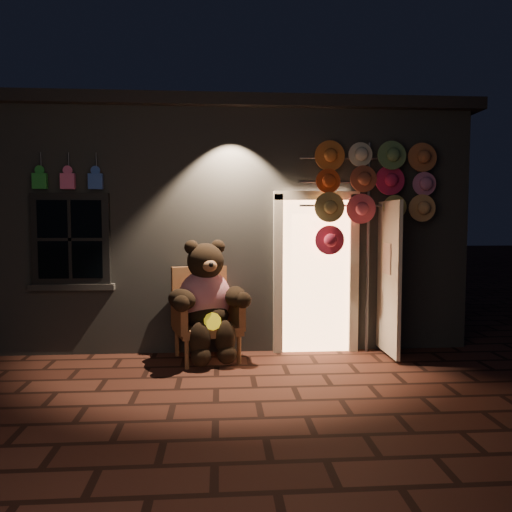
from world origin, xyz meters
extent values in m
plane|color=#4F281E|center=(0.00, 0.00, 0.00)|extent=(60.00, 60.00, 0.00)
cube|color=slate|center=(0.00, 4.00, 1.65)|extent=(7.00, 5.00, 3.30)
cube|color=black|center=(0.00, 4.00, 3.38)|extent=(7.30, 5.30, 0.16)
cube|color=black|center=(-1.90, 1.46, 1.55)|extent=(1.00, 0.10, 1.20)
cube|color=black|center=(-1.90, 1.43, 1.55)|extent=(0.82, 0.06, 1.02)
cube|color=slate|center=(-1.90, 1.46, 0.92)|extent=(1.10, 0.14, 0.08)
cube|color=#FFB272|center=(1.35, 1.48, 1.05)|extent=(0.92, 0.10, 2.10)
cube|color=beige|center=(0.83, 1.44, 1.05)|extent=(0.12, 0.12, 2.20)
cube|color=beige|center=(1.87, 1.44, 1.05)|extent=(0.12, 0.12, 2.20)
cube|color=beige|center=(1.35, 1.44, 2.13)|extent=(1.16, 0.12, 0.12)
cube|color=beige|center=(2.25, 1.10, 1.05)|extent=(0.05, 0.80, 2.00)
cube|color=green|center=(-2.25, 1.38, 2.30)|extent=(0.18, 0.07, 0.20)
cylinder|color=#59595E|center=(-2.25, 1.44, 2.55)|extent=(0.02, 0.02, 0.25)
cube|color=pink|center=(-1.90, 1.38, 2.30)|extent=(0.18, 0.07, 0.20)
cylinder|color=#59595E|center=(-1.90, 1.44, 2.55)|extent=(0.02, 0.02, 0.25)
cube|color=#3458B8|center=(-1.55, 1.38, 2.30)|extent=(0.18, 0.07, 0.20)
cylinder|color=#59595E|center=(-1.55, 1.44, 2.55)|extent=(0.02, 0.02, 0.25)
cube|color=#A1643E|center=(-0.12, 1.13, 0.41)|extent=(0.94, 0.90, 0.11)
cube|color=#A1643E|center=(-0.21, 1.45, 0.80)|extent=(0.77, 0.30, 0.77)
cube|color=#A1643E|center=(-0.47, 1.01, 0.63)|extent=(0.27, 0.66, 0.44)
cube|color=#A1643E|center=(0.23, 1.21, 0.63)|extent=(0.27, 0.66, 0.44)
cylinder|color=#A1643E|center=(-0.36, 0.74, 0.18)|extent=(0.06, 0.06, 0.35)
cylinder|color=#A1643E|center=(0.28, 0.92, 0.18)|extent=(0.06, 0.06, 0.35)
cylinder|color=#A1643E|center=(-0.53, 1.34, 0.18)|extent=(0.06, 0.06, 0.35)
cylinder|color=#A1643E|center=(0.11, 1.52, 0.18)|extent=(0.06, 0.06, 0.35)
ellipsoid|color=red|center=(-0.15, 1.17, 0.80)|extent=(0.81, 0.72, 0.72)
ellipsoid|color=black|center=(-0.13, 1.09, 0.59)|extent=(0.68, 0.62, 0.34)
sphere|color=black|center=(-0.14, 1.12, 1.28)|extent=(0.58, 0.58, 0.47)
sphere|color=black|center=(-0.31, 1.10, 1.46)|extent=(0.18, 0.18, 0.18)
sphere|color=black|center=(0.02, 1.20, 1.46)|extent=(0.18, 0.18, 0.18)
ellipsoid|color=#9B6C46|center=(-0.08, 0.92, 1.24)|extent=(0.21, 0.17, 0.15)
ellipsoid|color=black|center=(-0.42, 0.86, 0.83)|extent=(0.49, 0.54, 0.26)
ellipsoid|color=black|center=(0.24, 1.05, 0.83)|extent=(0.30, 0.49, 0.26)
ellipsoid|color=black|center=(-0.20, 0.75, 0.34)|extent=(0.26, 0.26, 0.45)
ellipsoid|color=black|center=(0.11, 0.84, 0.34)|extent=(0.26, 0.26, 0.45)
sphere|color=black|center=(-0.19, 0.70, 0.16)|extent=(0.24, 0.24, 0.24)
sphere|color=black|center=(0.13, 0.78, 0.16)|extent=(0.24, 0.24, 0.24)
cylinder|color=yellow|center=(-0.05, 0.80, 0.57)|extent=(0.24, 0.15, 0.21)
cylinder|color=#59595E|center=(2.05, 1.38, 1.42)|extent=(0.04, 0.04, 2.83)
cylinder|color=#59595E|center=(1.74, 1.36, 2.62)|extent=(1.26, 0.03, 0.03)
cylinder|color=#59595E|center=(1.74, 1.36, 2.31)|extent=(1.26, 0.03, 0.03)
cylinder|color=#59595E|center=(1.74, 1.36, 1.99)|extent=(1.26, 0.03, 0.03)
cylinder|color=orange|center=(1.50, 1.30, 2.68)|extent=(0.36, 0.11, 0.36)
cylinder|color=beige|center=(1.92, 1.27, 2.68)|extent=(0.36, 0.11, 0.36)
cylinder|color=#5E8750|center=(2.34, 1.24, 2.68)|extent=(0.36, 0.11, 0.36)
cylinder|color=#B9663A|center=(2.76, 1.30, 2.68)|extent=(0.36, 0.11, 0.36)
cylinder|color=#D84A1C|center=(1.50, 1.27, 2.31)|extent=(0.36, 0.11, 0.36)
cylinder|color=#994832|center=(1.92, 1.24, 2.31)|extent=(0.36, 0.11, 0.36)
cylinder|color=#D72153|center=(2.34, 1.30, 2.31)|extent=(0.36, 0.11, 0.36)
cylinder|color=pink|center=(2.76, 1.27, 2.31)|extent=(0.36, 0.11, 0.36)
cylinder|color=#A18C4C|center=(1.50, 1.24, 1.94)|extent=(0.36, 0.11, 0.36)
cylinder|color=#D54E64|center=(1.92, 1.30, 1.94)|extent=(0.36, 0.11, 0.36)
cylinder|color=tan|center=(2.34, 1.27, 1.94)|extent=(0.36, 0.11, 0.36)
cylinder|color=tan|center=(2.76, 1.24, 1.94)|extent=(0.36, 0.11, 0.36)
cylinder|color=#B12642|center=(1.50, 1.30, 1.57)|extent=(0.36, 0.11, 0.36)
camera|label=1|loc=(0.05, -5.23, 1.79)|focal=35.00mm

